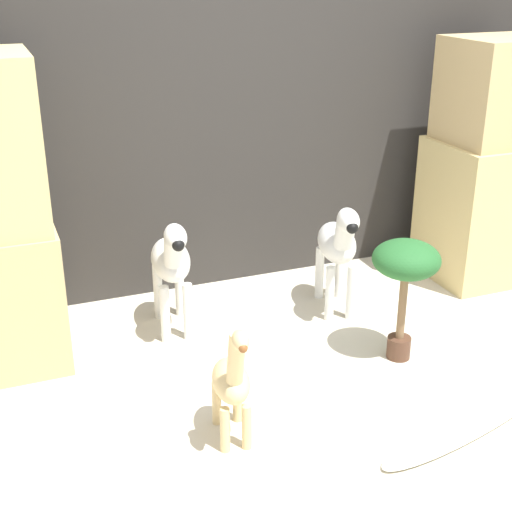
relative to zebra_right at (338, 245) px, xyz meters
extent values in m
plane|color=beige|center=(-0.35, -0.92, -0.38)|extent=(14.00, 14.00, 0.00)
cube|color=#2D2B28|center=(-0.35, 0.63, 0.72)|extent=(6.40, 0.08, 2.20)
cube|color=#D1B775|center=(1.04, 0.13, 0.02)|extent=(0.64, 0.55, 0.81)
cube|color=tan|center=(1.04, 0.13, 0.71)|extent=(0.58, 0.49, 0.56)
cylinder|color=silver|center=(0.03, -0.10, -0.24)|extent=(0.05, 0.05, 0.30)
cylinder|color=silver|center=(-0.08, -0.08, -0.24)|extent=(0.05, 0.05, 0.30)
cylinder|color=silver|center=(0.10, 0.16, -0.24)|extent=(0.05, 0.05, 0.30)
cylinder|color=silver|center=(-0.01, 0.19, -0.24)|extent=(0.05, 0.05, 0.30)
ellipsoid|color=silver|center=(0.01, 0.04, 0.00)|extent=(0.28, 0.42, 0.19)
cylinder|color=silver|center=(-0.03, -0.12, 0.12)|extent=(0.13, 0.17, 0.20)
ellipsoid|color=silver|center=(-0.05, -0.17, 0.20)|extent=(0.15, 0.21, 0.11)
sphere|color=black|center=(-0.07, -0.25, 0.19)|extent=(0.06, 0.06, 0.06)
cube|color=black|center=(-0.03, -0.12, 0.13)|extent=(0.05, 0.09, 0.16)
cylinder|color=silver|center=(-0.82, 0.00, -0.24)|extent=(0.05, 0.05, 0.30)
cylinder|color=silver|center=(-0.94, 0.01, -0.24)|extent=(0.05, 0.05, 0.30)
cylinder|color=silver|center=(-0.79, 0.27, -0.24)|extent=(0.05, 0.05, 0.30)
cylinder|color=silver|center=(-0.90, 0.28, -0.24)|extent=(0.05, 0.05, 0.30)
ellipsoid|color=silver|center=(-0.86, 0.14, 0.00)|extent=(0.23, 0.41, 0.19)
cylinder|color=silver|center=(-0.88, -0.02, 0.12)|extent=(0.12, 0.16, 0.20)
ellipsoid|color=silver|center=(-0.89, -0.08, 0.20)|extent=(0.13, 0.20, 0.11)
sphere|color=black|center=(-0.90, -0.16, 0.19)|extent=(0.06, 0.06, 0.06)
cube|color=black|center=(-0.88, -0.02, 0.13)|extent=(0.03, 0.09, 0.16)
cylinder|color=#E0C184|center=(-0.86, -0.92, -0.29)|extent=(0.04, 0.04, 0.19)
cylinder|color=#E0C184|center=(-0.95, -0.91, -0.29)|extent=(0.04, 0.04, 0.19)
cylinder|color=#E0C184|center=(-0.84, -0.74, -0.29)|extent=(0.04, 0.04, 0.19)
cylinder|color=#E0C184|center=(-0.92, -0.72, -0.29)|extent=(0.04, 0.04, 0.19)
ellipsoid|color=#E0C184|center=(-0.89, -0.82, -0.13)|extent=(0.18, 0.28, 0.14)
cylinder|color=#E0C184|center=(-0.91, -0.93, 0.03)|extent=(0.08, 0.15, 0.28)
ellipsoid|color=#E0C184|center=(-0.92, -1.02, 0.15)|extent=(0.07, 0.12, 0.06)
sphere|color=brown|center=(-0.93, -1.06, 0.15)|extent=(0.03, 0.03, 0.03)
cylinder|color=#513323|center=(0.05, -0.55, -0.33)|extent=(0.11, 0.11, 0.11)
cylinder|color=brown|center=(0.05, -0.55, -0.12)|extent=(0.04, 0.04, 0.32)
ellipsoid|color=#235B28|center=(0.05, -0.55, 0.12)|extent=(0.31, 0.31, 0.17)
ellipsoid|color=silver|center=(0.12, -1.08, -0.37)|extent=(1.19, 0.52, 0.03)
cone|color=white|center=(-0.28, -1.20, -0.34)|extent=(0.07, 0.07, 0.05)
camera|label=1|loc=(-1.67, -3.05, 1.37)|focal=50.00mm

